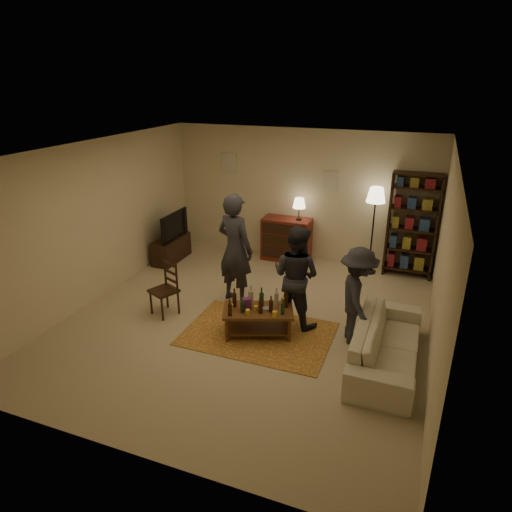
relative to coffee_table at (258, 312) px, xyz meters
The scene contains 13 objects.
floor 0.59m from the coffee_table, 133.98° to the left, with size 6.00×6.00×0.00m, color #C6B793.
room_shell 3.72m from the coffee_table, 106.21° to the left, with size 6.00×6.00×6.00m.
rug 0.38m from the coffee_table, ahead, with size 2.20×1.50×0.01m, color maroon.
coffee_table is the anchor object (origin of this frame).
dining_chair 1.63m from the coffee_table, behind, with size 0.51×0.51×0.90m.
tv_stand 3.48m from the coffee_table, 142.40° to the left, with size 0.40×1.00×1.06m.
dresser 3.08m from the coffee_table, 99.42° to the left, with size 1.00×0.50×1.36m.
bookshelf 3.71m from the coffee_table, 58.06° to the left, with size 0.90×0.34×2.02m.
floor_lamp 3.40m from the coffee_table, 67.39° to the left, with size 0.36×0.36×1.72m.
sofa 1.89m from the coffee_table, ahead, with size 2.08×0.81×0.61m, color beige.
person_left 1.32m from the coffee_table, 129.50° to the left, with size 0.69×0.46×1.90m, color #2A2932.
person_right 0.80m from the coffee_table, 52.41° to the left, with size 0.78×0.61×1.61m, color #25262D.
person_by_sofa 1.47m from the coffee_table, 13.96° to the left, with size 0.94×0.54×1.46m, color #282931.
Camera 1 is at (2.44, -5.94, 3.68)m, focal length 32.00 mm.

